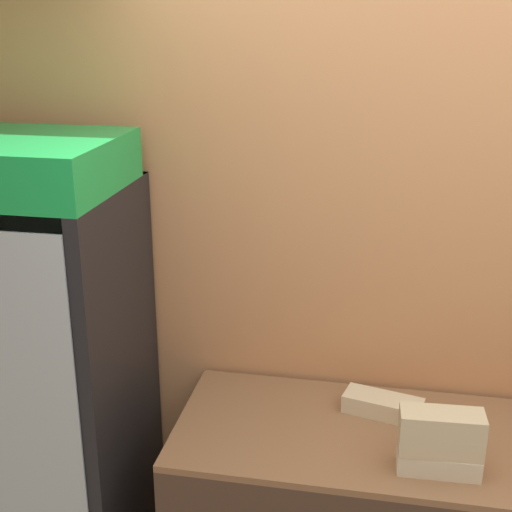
{
  "coord_description": "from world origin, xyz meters",
  "views": [
    {
      "loc": [
        -0.25,
        -1.31,
        2.3
      ],
      "look_at": [
        -0.68,
        0.91,
        1.49
      ],
      "focal_mm": 50.0,
      "sensor_mm": 36.0,
      "label": 1
    }
  ],
  "objects_px": {
    "sandwich_flat_left": "(383,406)",
    "sandwich_stack_top": "(442,423)",
    "sandwich_stack_bottom": "(438,461)",
    "sandwich_stack_middle": "(440,442)",
    "beverage_cooler": "(35,354)"
  },
  "relations": [
    {
      "from": "sandwich_stack_middle",
      "to": "sandwich_flat_left",
      "type": "bearing_deg",
      "value": 120.53
    },
    {
      "from": "beverage_cooler",
      "to": "sandwich_flat_left",
      "type": "distance_m",
      "value": 1.34
    },
    {
      "from": "beverage_cooler",
      "to": "sandwich_flat_left",
      "type": "xyz_separation_m",
      "value": [
        1.33,
        0.08,
        -0.12
      ]
    },
    {
      "from": "beverage_cooler",
      "to": "sandwich_stack_bottom",
      "type": "height_order",
      "value": "beverage_cooler"
    },
    {
      "from": "beverage_cooler",
      "to": "sandwich_stack_top",
      "type": "bearing_deg",
      "value": -8.7
    },
    {
      "from": "sandwich_stack_bottom",
      "to": "sandwich_stack_middle",
      "type": "distance_m",
      "value": 0.07
    },
    {
      "from": "sandwich_stack_middle",
      "to": "sandwich_stack_top",
      "type": "bearing_deg",
      "value": 0.0
    },
    {
      "from": "beverage_cooler",
      "to": "sandwich_stack_top",
      "type": "height_order",
      "value": "beverage_cooler"
    },
    {
      "from": "sandwich_flat_left",
      "to": "sandwich_stack_top",
      "type": "bearing_deg",
      "value": -59.47
    },
    {
      "from": "sandwich_stack_top",
      "to": "beverage_cooler",
      "type": "bearing_deg",
      "value": 171.3
    },
    {
      "from": "sandwich_stack_top",
      "to": "sandwich_flat_left",
      "type": "xyz_separation_m",
      "value": [
        -0.18,
        0.31,
        -0.15
      ]
    },
    {
      "from": "beverage_cooler",
      "to": "sandwich_flat_left",
      "type": "relative_size",
      "value": 6.17
    },
    {
      "from": "beverage_cooler",
      "to": "sandwich_stack_middle",
      "type": "relative_size",
      "value": 6.99
    },
    {
      "from": "sandwich_stack_bottom",
      "to": "sandwich_stack_middle",
      "type": "xyz_separation_m",
      "value": [
        0.0,
        0.0,
        0.07
      ]
    },
    {
      "from": "beverage_cooler",
      "to": "sandwich_stack_bottom",
      "type": "bearing_deg",
      "value": -8.7
    }
  ]
}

